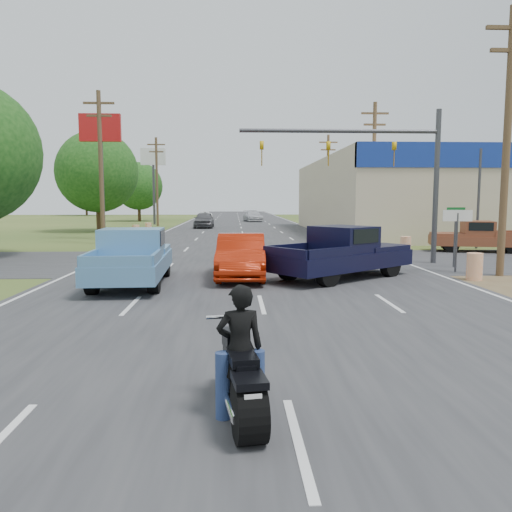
{
  "coord_description": "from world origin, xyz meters",
  "views": [
    {
      "loc": [
        -0.75,
        -5.64,
        2.89
      ],
      "look_at": [
        -0.12,
        8.69,
        1.3
      ],
      "focal_mm": 35.0,
      "sensor_mm": 36.0,
      "label": 1
    }
  ],
  "objects_px": {
    "motorcycle": "(241,380)",
    "rider": "(240,355)",
    "brown_pickup": "(477,236)",
    "distant_car_silver": "(253,216)",
    "navy_pickup": "(344,252)",
    "blue_pickup": "(133,256)",
    "distant_car_white": "(205,215)",
    "red_convertible": "(241,256)",
    "distant_car_grey": "(204,220)"
  },
  "relations": [
    {
      "from": "motorcycle",
      "to": "rider",
      "type": "xyz_separation_m",
      "value": [
        -0.01,
        0.07,
        0.31
      ]
    },
    {
      "from": "brown_pickup",
      "to": "distant_car_silver",
      "type": "distance_m",
      "value": 43.62
    },
    {
      "from": "brown_pickup",
      "to": "navy_pickup",
      "type": "bearing_deg",
      "value": 149.2
    },
    {
      "from": "distant_car_silver",
      "to": "brown_pickup",
      "type": "bearing_deg",
      "value": -83.04
    },
    {
      "from": "blue_pickup",
      "to": "motorcycle",
      "type": "bearing_deg",
      "value": -74.17
    },
    {
      "from": "navy_pickup",
      "to": "distant_car_white",
      "type": "distance_m",
      "value": 60.48
    },
    {
      "from": "rider",
      "to": "navy_pickup",
      "type": "xyz_separation_m",
      "value": [
        4.02,
        11.97,
        0.13
      ]
    },
    {
      "from": "red_convertible",
      "to": "blue_pickup",
      "type": "bearing_deg",
      "value": -160.81
    },
    {
      "from": "blue_pickup",
      "to": "distant_car_white",
      "type": "bearing_deg",
      "value": 88.69
    },
    {
      "from": "blue_pickup",
      "to": "navy_pickup",
      "type": "height_order",
      "value": "navy_pickup"
    },
    {
      "from": "motorcycle",
      "to": "brown_pickup",
      "type": "relative_size",
      "value": 0.43
    },
    {
      "from": "motorcycle",
      "to": "distant_car_silver",
      "type": "distance_m",
      "value": 63.56
    },
    {
      "from": "red_convertible",
      "to": "distant_car_grey",
      "type": "relative_size",
      "value": 1.0
    },
    {
      "from": "red_convertible",
      "to": "rider",
      "type": "bearing_deg",
      "value": -89.3
    },
    {
      "from": "motorcycle",
      "to": "distant_car_silver",
      "type": "bearing_deg",
      "value": 79.33
    },
    {
      "from": "motorcycle",
      "to": "brown_pickup",
      "type": "distance_m",
      "value": 25.36
    },
    {
      "from": "blue_pickup",
      "to": "brown_pickup",
      "type": "distance_m",
      "value": 20.15
    },
    {
      "from": "motorcycle",
      "to": "brown_pickup",
      "type": "height_order",
      "value": "brown_pickup"
    },
    {
      "from": "motorcycle",
      "to": "distant_car_grey",
      "type": "distance_m",
      "value": 47.31
    },
    {
      "from": "blue_pickup",
      "to": "navy_pickup",
      "type": "relative_size",
      "value": 0.98
    },
    {
      "from": "navy_pickup",
      "to": "brown_pickup",
      "type": "distance_m",
      "value": 13.43
    },
    {
      "from": "rider",
      "to": "red_convertible",
      "type": "bearing_deg",
      "value": -99.24
    },
    {
      "from": "red_convertible",
      "to": "blue_pickup",
      "type": "relative_size",
      "value": 0.84
    },
    {
      "from": "motorcycle",
      "to": "blue_pickup",
      "type": "distance_m",
      "value": 11.6
    },
    {
      "from": "rider",
      "to": "distant_car_silver",
      "type": "distance_m",
      "value": 63.49
    },
    {
      "from": "brown_pickup",
      "to": "distant_car_silver",
      "type": "bearing_deg",
      "value": 30.19
    },
    {
      "from": "motorcycle",
      "to": "rider",
      "type": "distance_m",
      "value": 0.32
    },
    {
      "from": "navy_pickup",
      "to": "red_convertible",
      "type": "bearing_deg",
      "value": -129.95
    },
    {
      "from": "brown_pickup",
      "to": "distant_car_grey",
      "type": "bearing_deg",
      "value": 48.69
    },
    {
      "from": "red_convertible",
      "to": "brown_pickup",
      "type": "height_order",
      "value": "brown_pickup"
    },
    {
      "from": "motorcycle",
      "to": "distant_car_grey",
      "type": "height_order",
      "value": "distant_car_grey"
    },
    {
      "from": "distant_car_silver",
      "to": "distant_car_white",
      "type": "xyz_separation_m",
      "value": [
        -7.18,
        8.38,
        -0.14
      ]
    },
    {
      "from": "blue_pickup",
      "to": "brown_pickup",
      "type": "xyz_separation_m",
      "value": [
        17.3,
        10.33,
        -0.09
      ]
    },
    {
      "from": "navy_pickup",
      "to": "distant_car_grey",
      "type": "bearing_deg",
      "value": 154.37
    },
    {
      "from": "navy_pickup",
      "to": "distant_car_silver",
      "type": "xyz_separation_m",
      "value": [
        -1.46,
        51.47,
        -0.21
      ]
    },
    {
      "from": "distant_car_silver",
      "to": "blue_pickup",
      "type": "bearing_deg",
      "value": -104.54
    },
    {
      "from": "brown_pickup",
      "to": "motorcycle",
      "type": "bearing_deg",
      "value": 162.68
    },
    {
      "from": "red_convertible",
      "to": "motorcycle",
      "type": "bearing_deg",
      "value": -89.24
    },
    {
      "from": "distant_car_grey",
      "to": "distant_car_silver",
      "type": "xyz_separation_m",
      "value": [
        5.84,
        16.32,
        -0.08
      ]
    },
    {
      "from": "red_convertible",
      "to": "navy_pickup",
      "type": "height_order",
      "value": "navy_pickup"
    },
    {
      "from": "red_convertible",
      "to": "navy_pickup",
      "type": "xyz_separation_m",
      "value": [
        3.83,
        -0.17,
        0.17
      ]
    },
    {
      "from": "brown_pickup",
      "to": "distant_car_grey",
      "type": "relative_size",
      "value": 1.13
    },
    {
      "from": "motorcycle",
      "to": "distant_car_silver",
      "type": "xyz_separation_m",
      "value": [
        2.55,
        63.51,
        0.23
      ]
    },
    {
      "from": "red_convertible",
      "to": "distant_car_silver",
      "type": "height_order",
      "value": "red_convertible"
    },
    {
      "from": "brown_pickup",
      "to": "distant_car_white",
      "type": "distance_m",
      "value": 53.78
    },
    {
      "from": "navy_pickup",
      "to": "distant_car_silver",
      "type": "height_order",
      "value": "navy_pickup"
    },
    {
      "from": "rider",
      "to": "distant_car_white",
      "type": "xyz_separation_m",
      "value": [
        -4.63,
        71.83,
        -0.22
      ]
    },
    {
      "from": "red_convertible",
      "to": "distant_car_white",
      "type": "distance_m",
      "value": 59.88
    },
    {
      "from": "distant_car_silver",
      "to": "distant_car_white",
      "type": "height_order",
      "value": "distant_car_silver"
    },
    {
      "from": "blue_pickup",
      "to": "red_convertible",
      "type": "bearing_deg",
      "value": 15.33
    }
  ]
}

